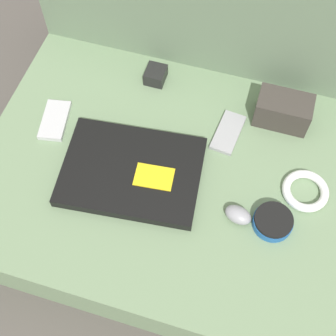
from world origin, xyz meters
TOP-DOWN VIEW (x-y plane):
  - ground_plane at (0.00, 0.00)m, footprint 8.00×8.00m
  - couch_seat at (0.00, 0.00)m, footprint 0.92×0.68m
  - couch_backrest at (0.00, 0.44)m, footprint 0.92×0.20m
  - laptop at (-0.08, -0.03)m, footprint 0.35×0.27m
  - computer_mouse at (0.19, -0.07)m, footprint 0.07×0.06m
  - speaker_puck at (0.26, -0.06)m, footprint 0.09×0.09m
  - phone_silver at (-0.32, 0.06)m, footprint 0.08×0.13m
  - phone_black at (0.11, 0.15)m, footprint 0.07×0.13m
  - camera_pouch at (0.23, 0.23)m, footprint 0.13×0.08m
  - charger_brick at (-0.11, 0.27)m, footprint 0.05×0.06m
  - cable_coil at (0.32, 0.04)m, footprint 0.11×0.11m

SIDE VIEW (x-z plane):
  - ground_plane at x=0.00m, z-range 0.00..0.00m
  - couch_seat at x=0.00m, z-range 0.00..0.15m
  - phone_black at x=0.11m, z-range 0.15..0.17m
  - phone_silver at x=-0.32m, z-range 0.15..0.17m
  - cable_coil at x=0.32m, z-range 0.15..0.17m
  - laptop at x=-0.08m, z-range 0.15..0.18m
  - speaker_puck at x=0.26m, z-range 0.15..0.18m
  - computer_mouse at x=0.19m, z-range 0.15..0.19m
  - charger_brick at x=-0.11m, z-range 0.15..0.19m
  - camera_pouch at x=0.23m, z-range 0.15..0.23m
  - couch_backrest at x=0.00m, z-range 0.00..0.46m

